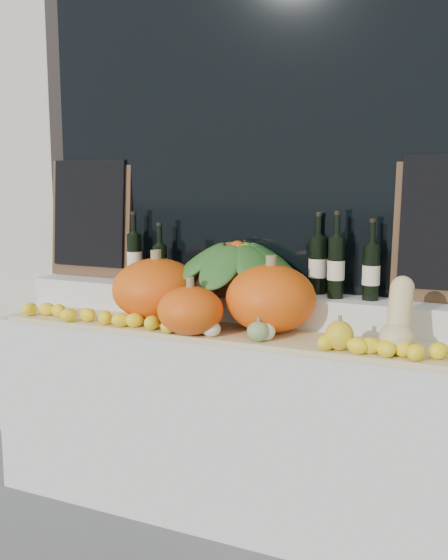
# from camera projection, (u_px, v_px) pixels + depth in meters

# --- Properties ---
(storefront_facade) EXTENTS (7.00, 0.94, 4.50)m
(storefront_facade) POSITION_uv_depth(u_px,v_px,m) (287.00, 47.00, 3.27)
(storefront_facade) COLOR beige
(storefront_facade) RESTS_ON ground
(display_sill) EXTENTS (2.30, 0.55, 0.88)m
(display_sill) POSITION_uv_depth(u_px,v_px,m) (231.00, 421.00, 2.91)
(display_sill) COLOR silver
(display_sill) RESTS_ON ground
(rear_tier) EXTENTS (2.30, 0.25, 0.16)m
(rear_tier) POSITION_uv_depth(u_px,v_px,m) (244.00, 306.00, 2.96)
(rear_tier) COLOR silver
(rear_tier) RESTS_ON display_sill
(straw_bedding) EXTENTS (2.10, 0.32, 0.02)m
(straw_bedding) POSITION_uv_depth(u_px,v_px,m) (219.00, 333.00, 2.73)
(straw_bedding) COLOR tan
(straw_bedding) RESTS_ON display_sill
(pumpkin_left) EXTENTS (0.43, 0.43, 0.29)m
(pumpkin_left) POSITION_uv_depth(u_px,v_px,m) (157.00, 289.00, 2.91)
(pumpkin_left) COLOR #F55B0C
(pumpkin_left) RESTS_ON straw_bedding
(pumpkin_right) EXTENTS (0.40, 0.40, 0.29)m
(pumpkin_right) POSITION_uv_depth(u_px,v_px,m) (271.00, 298.00, 2.68)
(pumpkin_right) COLOR #F55B0C
(pumpkin_right) RESTS_ON straw_bedding
(pumpkin_center) EXTENTS (0.34, 0.34, 0.21)m
(pumpkin_center) POSITION_uv_depth(u_px,v_px,m) (190.00, 310.00, 2.64)
(pumpkin_center) COLOR #F55B0C
(pumpkin_center) RESTS_ON straw_bedding
(butternut_squash) EXTENTS (0.13, 0.20, 0.28)m
(butternut_squash) POSITION_uv_depth(u_px,v_px,m) (399.00, 319.00, 2.37)
(butternut_squash) COLOR #DAC380
(butternut_squash) RESTS_ON straw_bedding
(decorative_gourds) EXTENTS (0.81, 0.14, 0.17)m
(decorative_gourds) POSITION_uv_depth(u_px,v_px,m) (232.00, 325.00, 2.58)
(decorative_gourds) COLOR #28611D
(decorative_gourds) RESTS_ON straw_bedding
(lemon_heap) EXTENTS (2.20, 0.16, 0.06)m
(lemon_heap) POSITION_uv_depth(u_px,v_px,m) (208.00, 328.00, 2.62)
(lemon_heap) COLOR yellow
(lemon_heap) RESTS_ON straw_bedding
(produce_bowl) EXTENTS (0.68, 0.68, 0.24)m
(produce_bowl) POSITION_uv_depth(u_px,v_px,m) (238.00, 265.00, 2.93)
(produce_bowl) COLOR black
(produce_bowl) RESTS_ON rear_tier
(wine_bottle_far_left) EXTENTS (0.08, 0.08, 0.36)m
(wine_bottle_far_left) POSITION_uv_depth(u_px,v_px,m) (134.00, 257.00, 3.19)
(wine_bottle_far_left) COLOR black
(wine_bottle_far_left) RESTS_ON rear_tier
(wine_bottle_near_left) EXTENTS (0.08, 0.08, 0.31)m
(wine_bottle_near_left) POSITION_uv_depth(u_px,v_px,m) (160.00, 264.00, 3.11)
(wine_bottle_near_left) COLOR black
(wine_bottle_near_left) RESTS_ON rear_tier
(wine_bottle_tall) EXTENTS (0.08, 0.08, 0.37)m
(wine_bottle_tall) POSITION_uv_depth(u_px,v_px,m) (318.00, 265.00, 2.84)
(wine_bottle_tall) COLOR black
(wine_bottle_tall) RESTS_ON rear_tier
(wine_bottle_near_right) EXTENTS (0.08, 0.08, 0.38)m
(wine_bottle_near_right) POSITION_uv_depth(u_px,v_px,m) (336.00, 267.00, 2.73)
(wine_bottle_near_right) COLOR black
(wine_bottle_near_right) RESTS_ON rear_tier
(wine_bottle_far_right) EXTENTS (0.08, 0.08, 0.35)m
(wine_bottle_far_right) POSITION_uv_depth(u_px,v_px,m) (371.00, 271.00, 2.68)
(wine_bottle_far_right) COLOR black
(wine_bottle_far_right) RESTS_ON rear_tier
(chalkboard_left) EXTENTS (0.50, 0.08, 0.62)m
(chalkboard_left) POSITION_uv_depth(u_px,v_px,m) (90.00, 216.00, 3.33)
(chalkboard_left) COLOR #4C331E
(chalkboard_left) RESTS_ON rear_tier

